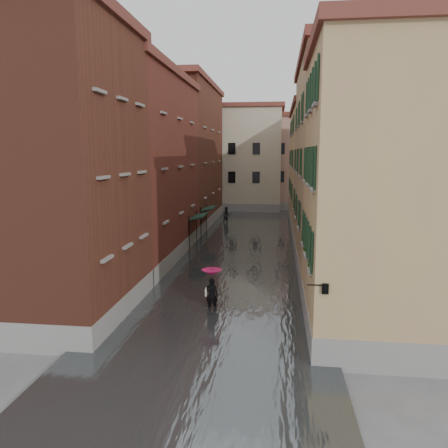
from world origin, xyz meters
The scene contains 16 objects.
ground centered at (0.00, 0.00, 0.00)m, with size 120.00×120.00×0.00m, color #5C5C5E.
floodwater centered at (0.00, 13.00, 0.10)m, with size 10.00×60.00×0.20m, color #454A4C.
building_left_near centered at (-7.00, -2.00, 6.50)m, with size 6.00×8.00×13.00m, color brown.
building_left_mid centered at (-7.00, 9.00, 6.25)m, with size 6.00×14.00×12.50m, color maroon.
building_left_far centered at (-7.00, 24.00, 7.00)m, with size 6.00×16.00×14.00m, color brown.
building_right_near centered at (7.00, -2.00, 5.75)m, with size 6.00×8.00×11.50m, color tan.
building_right_mid centered at (7.00, 9.00, 6.50)m, with size 6.00×14.00×13.00m, color tan.
building_right_far centered at (7.00, 24.00, 5.75)m, with size 6.00×16.00×11.50m, color tan.
building_end_cream centered at (-3.00, 38.00, 6.50)m, with size 12.00×9.00×13.00m, color #B8B092.
building_end_pink centered at (6.00, 40.00, 6.00)m, with size 10.00×9.00×12.00m, color tan.
awning_near centered at (-3.48, 13.20, 2.47)m, with size 1.09×3.17×2.80m.
awning_far centered at (-3.49, 18.22, 2.47)m, with size 1.09×3.08×2.80m.
wall_lantern centered at (4.33, -6.00, 3.01)m, with size 0.71×0.22×0.35m.
window_planters centered at (4.12, -1.94, 3.51)m, with size 0.59×5.54×0.84m.
pedestrian_main centered at (-0.33, -0.73, 1.27)m, with size 0.99×0.99×2.06m.
pedestrian_far centered at (-2.61, 24.79, 0.93)m, with size 0.90×0.70×1.85m, color black.
Camera 1 is at (2.70, -20.46, 7.52)m, focal length 35.00 mm.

